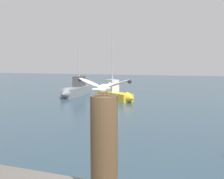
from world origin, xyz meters
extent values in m
cylinder|color=#4C3823|center=(-0.93, -0.25, 1.81)|extent=(0.31, 0.31, 1.12)
cylinder|color=tan|center=(-0.91, -0.26, 2.39)|extent=(0.01, 0.01, 0.04)
cylinder|color=tan|center=(-0.95, -0.26, 2.39)|extent=(0.01, 0.01, 0.04)
ellipsoid|color=silver|center=(-0.93, -0.25, 2.46)|extent=(0.13, 0.24, 0.10)
sphere|color=silver|center=(-0.91, -0.12, 2.48)|extent=(0.06, 0.06, 0.06)
cone|color=gold|center=(-0.90, -0.07, 2.48)|extent=(0.03, 0.05, 0.02)
cube|color=silver|center=(-0.95, -0.39, 2.46)|extent=(0.09, 0.08, 0.01)
ellipsoid|color=silver|center=(-0.74, -0.29, 2.52)|extent=(0.30, 0.16, 0.11)
sphere|color=#282828|center=(-0.61, -0.31, 2.54)|extent=(0.04, 0.04, 0.04)
ellipsoid|color=silver|center=(-1.12, -0.23, 2.52)|extent=(0.30, 0.16, 0.11)
sphere|color=#282828|center=(-1.25, -0.21, 2.54)|extent=(0.04, 0.04, 0.04)
cube|color=yellow|center=(-6.83, 16.00, 0.28)|extent=(3.40, 2.74, 0.56)
cone|color=yellow|center=(-5.21, 14.87, 0.31)|extent=(1.12, 1.12, 0.80)
cube|color=white|center=(-7.06, 16.16, 1.03)|extent=(1.09, 1.03, 0.95)
cylinder|color=#A5A5A8|center=(-7.06, 16.16, 3.18)|extent=(0.08, 0.08, 3.35)
cube|color=gray|center=(-10.86, 17.42, 0.36)|extent=(1.55, 4.51, 0.71)
cone|color=gray|center=(-10.57, 14.97, 0.39)|extent=(1.04, 1.04, 0.93)
cube|color=#47474C|center=(-10.94, 18.12, 1.17)|extent=(0.81, 1.72, 0.91)
cylinder|color=#A5A5A8|center=(-10.94, 18.12, 2.92)|extent=(0.08, 0.08, 2.59)
camera|label=1|loc=(0.22, -3.00, 2.73)|focal=43.25mm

